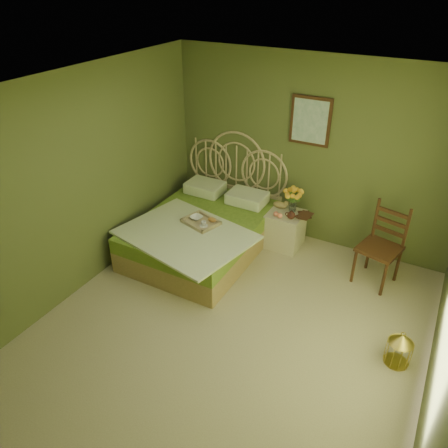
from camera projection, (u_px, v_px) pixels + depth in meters
The scene contains 13 objects.
floor at pixel (231, 329), 4.87m from camera, with size 4.50×4.50×0.00m, color #BAAF86.
ceiling at pixel (233, 94), 3.53m from camera, with size 4.50×4.50×0.00m, color silver.
wall_back at pixel (310, 153), 5.89m from camera, with size 4.00×4.00×0.00m, color #565F32.
wall_left at pixel (79, 186), 5.03m from camera, with size 4.50×4.50×0.00m, color #565F32.
wall_art at pixel (310, 121), 5.65m from camera, with size 0.54×0.04×0.64m.
bed at pixel (204, 229), 6.11m from camera, with size 1.81×2.29×1.42m.
nightstand at pixel (286, 224), 6.16m from camera, with size 0.48×0.48×0.95m.
chair at pixel (382, 240), 5.38m from camera, with size 0.56×0.56×1.04m.
birdcage at pixel (399, 349), 4.37m from camera, with size 0.25×0.25×0.37m.
book_lower at pixel (299, 215), 5.99m from camera, with size 0.16×0.21×0.02m, color #381E0F.
book_upper at pixel (299, 214), 5.98m from camera, with size 0.17×0.24×0.02m, color #472819.
cereal_bowl at pixel (196, 218), 5.87m from camera, with size 0.16×0.16×0.04m, color white.
coffee_cup at pixel (204, 224), 5.71m from camera, with size 0.07×0.07×0.07m, color white.
Camera 1 is at (1.65, -3.17, 3.51)m, focal length 35.00 mm.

